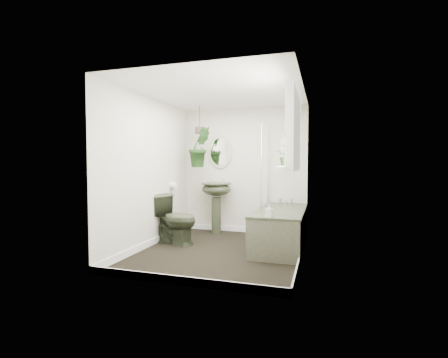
# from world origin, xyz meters

# --- Properties ---
(floor) EXTENTS (2.30, 2.80, 0.02)m
(floor) POSITION_xyz_m (0.00, 0.00, -0.01)
(floor) COLOR black
(floor) RESTS_ON ground
(ceiling) EXTENTS (2.30, 2.80, 0.02)m
(ceiling) POSITION_xyz_m (0.00, 0.00, 2.31)
(ceiling) COLOR white
(ceiling) RESTS_ON ground
(wall_back) EXTENTS (2.30, 0.02, 2.30)m
(wall_back) POSITION_xyz_m (0.00, 1.41, 1.15)
(wall_back) COLOR silver
(wall_back) RESTS_ON ground
(wall_front) EXTENTS (2.30, 0.02, 2.30)m
(wall_front) POSITION_xyz_m (0.00, -1.41, 1.15)
(wall_front) COLOR silver
(wall_front) RESTS_ON ground
(wall_left) EXTENTS (0.02, 2.80, 2.30)m
(wall_left) POSITION_xyz_m (-1.16, 0.00, 1.15)
(wall_left) COLOR silver
(wall_left) RESTS_ON ground
(wall_right) EXTENTS (0.02, 2.80, 2.30)m
(wall_right) POSITION_xyz_m (1.16, 0.00, 1.15)
(wall_right) COLOR silver
(wall_right) RESTS_ON ground
(skirting) EXTENTS (2.30, 2.80, 0.10)m
(skirting) POSITION_xyz_m (0.00, 0.00, 0.05)
(skirting) COLOR white
(skirting) RESTS_ON floor
(bathtub) EXTENTS (0.72, 1.72, 0.58)m
(bathtub) POSITION_xyz_m (0.80, 0.50, 0.29)
(bathtub) COLOR #2A3120
(bathtub) RESTS_ON floor
(bath_screen) EXTENTS (0.04, 0.72, 1.40)m
(bath_screen) POSITION_xyz_m (0.47, 0.99, 1.28)
(bath_screen) COLOR silver
(bath_screen) RESTS_ON bathtub
(shower_box) EXTENTS (0.20, 0.10, 0.35)m
(shower_box) POSITION_xyz_m (0.80, 1.34, 1.55)
(shower_box) COLOR white
(shower_box) RESTS_ON wall_back
(oval_mirror) EXTENTS (0.46, 0.03, 0.62)m
(oval_mirror) POSITION_xyz_m (-0.45, 1.37, 1.50)
(oval_mirror) COLOR #AEA78B
(oval_mirror) RESTS_ON wall_back
(wall_sconce) EXTENTS (0.04, 0.04, 0.22)m
(wall_sconce) POSITION_xyz_m (-0.85, 1.36, 1.40)
(wall_sconce) COLOR black
(wall_sconce) RESTS_ON wall_back
(toilet_roll_holder) EXTENTS (0.11, 0.11, 0.11)m
(toilet_roll_holder) POSITION_xyz_m (-1.10, 0.70, 0.90)
(toilet_roll_holder) COLOR white
(toilet_roll_holder) RESTS_ON wall_left
(window_recess) EXTENTS (0.08, 1.00, 0.90)m
(window_recess) POSITION_xyz_m (1.09, -0.70, 1.65)
(window_recess) COLOR white
(window_recess) RESTS_ON wall_right
(window_sill) EXTENTS (0.18, 1.00, 0.04)m
(window_sill) POSITION_xyz_m (1.02, -0.70, 1.23)
(window_sill) COLOR white
(window_sill) RESTS_ON wall_right
(window_blinds) EXTENTS (0.01, 0.86, 0.76)m
(window_blinds) POSITION_xyz_m (1.04, -0.70, 1.65)
(window_blinds) COLOR white
(window_blinds) RESTS_ON wall_right
(toilet) EXTENTS (0.86, 0.63, 0.78)m
(toilet) POSITION_xyz_m (-0.85, 0.23, 0.39)
(toilet) COLOR #2A3120
(toilet) RESTS_ON floor
(pedestal_sink) EXTENTS (0.64, 0.58, 0.93)m
(pedestal_sink) POSITION_xyz_m (-0.45, 1.13, 0.47)
(pedestal_sink) COLOR #2A3120
(pedestal_sink) RESTS_ON floor
(sill_plant) EXTENTS (0.28, 0.26, 0.25)m
(sill_plant) POSITION_xyz_m (0.98, -0.40, 1.38)
(sill_plant) COLOR black
(sill_plant) RESTS_ON window_sill
(hanging_plant) EXTENTS (0.50, 0.50, 0.71)m
(hanging_plant) POSITION_xyz_m (-0.70, 0.95, 1.57)
(hanging_plant) COLOR black
(hanging_plant) RESTS_ON ceiling
(soap_bottle) EXTENTS (0.09, 0.09, 0.18)m
(soap_bottle) POSITION_xyz_m (0.75, -0.29, 0.67)
(soap_bottle) COLOR black
(soap_bottle) RESTS_ON bathtub
(hanging_pot) EXTENTS (0.16, 0.16, 0.12)m
(hanging_pot) POSITION_xyz_m (-0.70, 0.95, 1.87)
(hanging_pot) COLOR #3B2C24
(hanging_pot) RESTS_ON ceiling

